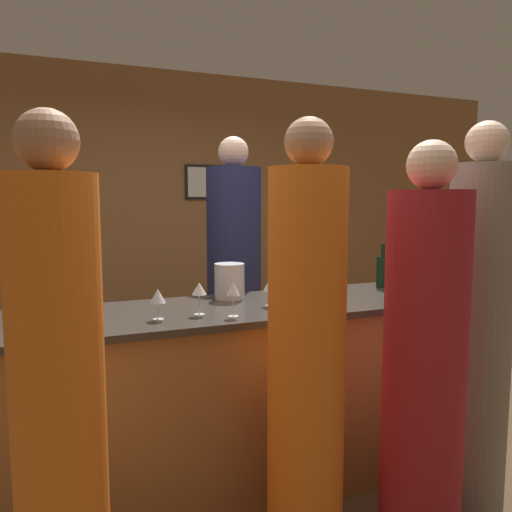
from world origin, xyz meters
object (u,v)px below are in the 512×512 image
at_px(guest_0, 59,420).
at_px(wine_bottle_1, 382,271).
at_px(guest_3, 477,338).
at_px(ice_bucket, 229,281).
at_px(guest_1, 424,371).
at_px(bartender, 234,292).
at_px(guest_2, 306,366).
at_px(wine_bottle_0, 35,295).

bearing_deg(guest_0, wine_bottle_1, 26.46).
height_order(guest_0, guest_3, guest_3).
bearing_deg(ice_bucket, guest_1, -63.33).
relative_size(wine_bottle_1, ice_bucket, 1.40).
height_order(bartender, wine_bottle_1, bartender).
xyz_separation_m(guest_2, wine_bottle_1, (1.02, 0.87, 0.23)).
xyz_separation_m(guest_1, guest_3, (0.43, 0.12, 0.07)).
distance_m(guest_2, guest_3, 0.92).
bearing_deg(wine_bottle_0, ice_bucket, 9.15).
bearing_deg(wine_bottle_1, wine_bottle_0, -176.06).
xyz_separation_m(guest_3, wine_bottle_0, (-1.95, 0.74, 0.22)).
relative_size(wine_bottle_0, wine_bottle_1, 1.12).
bearing_deg(guest_2, wine_bottle_0, 144.92).
distance_m(guest_3, wine_bottle_0, 2.10).
bearing_deg(bartender, wine_bottle_0, 31.28).
xyz_separation_m(bartender, guest_3, (0.70, -1.50, -0.02)).
bearing_deg(wine_bottle_0, guest_3, -20.63).
xyz_separation_m(guest_0, wine_bottle_0, (-0.08, 0.84, 0.26)).
bearing_deg(bartender, guest_2, 81.39).
bearing_deg(guest_1, guest_0, 179.11).
height_order(guest_1, wine_bottle_0, guest_1).
relative_size(guest_2, ice_bucket, 9.41).
xyz_separation_m(guest_2, wine_bottle_0, (-1.03, 0.72, 0.24)).
xyz_separation_m(wine_bottle_0, wine_bottle_1, (2.05, 0.14, -0.02)).
height_order(guest_0, guest_2, guest_2).
bearing_deg(guest_3, guest_2, 179.30).
xyz_separation_m(guest_0, guest_2, (0.95, 0.11, 0.02)).
xyz_separation_m(bartender, guest_2, (-0.23, -1.49, -0.04)).
height_order(bartender, guest_3, bartender).
distance_m(bartender, wine_bottle_1, 1.02).
bearing_deg(ice_bucket, guest_2, -88.69).
bearing_deg(wine_bottle_1, bartender, 141.84).
relative_size(guest_1, guest_3, 0.94).
distance_m(guest_1, ice_bucket, 1.18).
height_order(guest_1, wine_bottle_1, guest_1).
xyz_separation_m(wine_bottle_0, ice_bucket, (1.01, 0.16, -0.02)).
bearing_deg(guest_0, guest_1, -0.89).
bearing_deg(guest_2, bartender, 81.39).
relative_size(guest_2, wine_bottle_1, 6.73).
distance_m(guest_3, ice_bucket, 1.32).
height_order(guest_0, ice_bucket, guest_0).
distance_m(guest_0, wine_bottle_0, 0.88).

